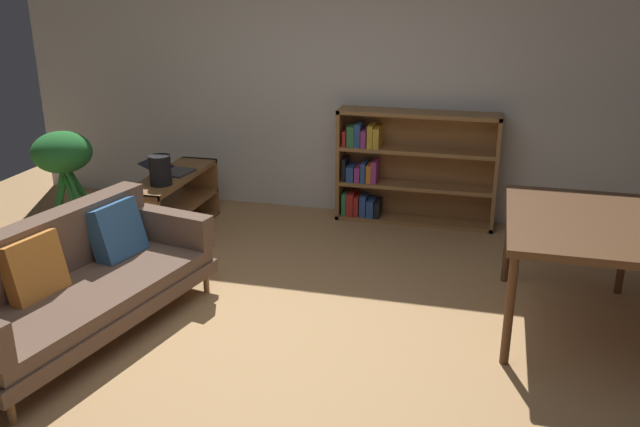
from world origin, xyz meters
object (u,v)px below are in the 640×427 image
(fabric_couch, at_px, (71,280))
(desk_speaker, at_px, (160,170))
(potted_floor_plant, at_px, (64,166))
(bookshelf, at_px, (405,168))
(media_console, at_px, (174,205))
(dining_table, at_px, (579,230))
(open_laptop, at_px, (170,170))

(fabric_couch, xyz_separation_m, desk_speaker, (-0.10, 1.49, 0.33))
(potted_floor_plant, xyz_separation_m, bookshelf, (2.88, 1.20, -0.14))
(fabric_couch, distance_m, desk_speaker, 1.53)
(desk_speaker, bearing_deg, fabric_couch, -86.29)
(media_console, height_order, dining_table, dining_table)
(potted_floor_plant, distance_m, bookshelf, 3.12)
(dining_table, height_order, bookshelf, bookshelf)
(fabric_couch, distance_m, media_console, 1.79)
(desk_speaker, bearing_deg, potted_floor_plant, 179.11)
(open_laptop, height_order, desk_speaker, desk_speaker)
(fabric_couch, height_order, potted_floor_plant, potted_floor_plant)
(open_laptop, relative_size, dining_table, 0.36)
(media_console, relative_size, open_laptop, 2.61)
(media_console, height_order, bookshelf, bookshelf)
(potted_floor_plant, bearing_deg, fabric_couch, -55.28)
(dining_table, distance_m, bookshelf, 2.26)
(open_laptop, distance_m, bookshelf, 2.20)
(dining_table, bearing_deg, potted_floor_plant, 172.05)
(desk_speaker, height_order, dining_table, desk_speaker)
(desk_speaker, distance_m, potted_floor_plant, 0.95)
(media_console, bearing_deg, fabric_couch, -85.25)
(open_laptop, bearing_deg, fabric_couch, -83.84)
(fabric_couch, height_order, open_laptop, fabric_couch)
(fabric_couch, relative_size, media_console, 1.67)
(open_laptop, height_order, dining_table, dining_table)
(media_console, relative_size, potted_floor_plant, 1.27)
(fabric_couch, xyz_separation_m, dining_table, (3.21, 0.91, 0.33))
(media_console, xyz_separation_m, desk_speaker, (0.05, -0.29, 0.42))
(open_laptop, xyz_separation_m, potted_floor_plant, (-0.84, -0.35, 0.07))
(open_laptop, distance_m, desk_speaker, 0.40)
(fabric_couch, relative_size, desk_speaker, 8.00)
(dining_table, xyz_separation_m, bookshelf, (-1.37, 1.79, -0.17))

